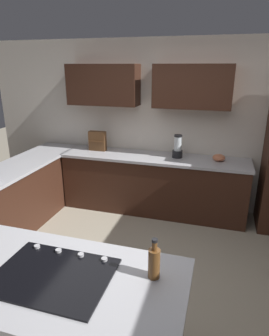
# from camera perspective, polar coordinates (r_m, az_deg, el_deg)

# --- Properties ---
(ground_plane) EXTENTS (14.00, 14.00, 0.00)m
(ground_plane) POSITION_cam_1_polar(r_m,az_deg,el_deg) (3.40, -1.82, -21.09)
(ground_plane) COLOR #9E937F
(wall_back) EXTENTS (6.00, 0.44, 2.60)m
(wall_back) POSITION_cam_1_polar(r_m,az_deg,el_deg) (4.66, 5.26, 9.72)
(wall_back) COLOR silver
(wall_back) RESTS_ON ground
(lower_cabinets_back) EXTENTS (2.80, 0.60, 0.86)m
(lower_cabinets_back) POSITION_cam_1_polar(r_m,az_deg,el_deg) (4.64, 3.60, -3.32)
(lower_cabinets_back) COLOR #381E14
(lower_cabinets_back) RESTS_ON ground
(countertop_back) EXTENTS (2.84, 0.64, 0.04)m
(countertop_back) POSITION_cam_1_polar(r_m,az_deg,el_deg) (4.48, 3.72, 2.00)
(countertop_back) COLOR #B2B2B7
(countertop_back) RESTS_ON lower_cabinets_back
(lower_cabinets_side) EXTENTS (0.60, 2.90, 0.86)m
(lower_cabinets_side) POSITION_cam_1_polar(r_m,az_deg,el_deg) (4.39, -22.81, -6.24)
(lower_cabinets_side) COLOR #381E14
(lower_cabinets_side) RESTS_ON ground
(countertop_side) EXTENTS (0.64, 2.94, 0.04)m
(countertop_side) POSITION_cam_1_polar(r_m,az_deg,el_deg) (4.23, -23.58, -0.70)
(countertop_side) COLOR #B2B2B7
(countertop_side) RESTS_ON lower_cabinets_side
(island_base) EXTENTS (1.67, 0.82, 0.86)m
(island_base) POSITION_cam_1_polar(r_m,az_deg,el_deg) (2.44, -14.43, -28.20)
(island_base) COLOR #381E14
(island_base) RESTS_ON ground
(island_top) EXTENTS (1.75, 0.90, 0.04)m
(island_top) POSITION_cam_1_polar(r_m,az_deg,el_deg) (2.13, -15.48, -19.92)
(island_top) COLOR #B2B2B7
(island_top) RESTS_ON island_base
(cooktop) EXTENTS (0.76, 0.56, 0.03)m
(cooktop) POSITION_cam_1_polar(r_m,az_deg,el_deg) (2.12, -15.46, -19.25)
(cooktop) COLOR black
(cooktop) RESTS_ON island_top
(blender) EXTENTS (0.15, 0.15, 0.34)m
(blender) POSITION_cam_1_polar(r_m,az_deg,el_deg) (4.42, 8.35, 3.87)
(blender) COLOR black
(blender) RESTS_ON countertop_back
(mixing_bowl) EXTENTS (0.18, 0.18, 0.10)m
(mixing_bowl) POSITION_cam_1_polar(r_m,az_deg,el_deg) (4.41, 16.01, 1.94)
(mixing_bowl) COLOR #CC724C
(mixing_bowl) RESTS_ON countertop_back
(spice_rack) EXTENTS (0.28, 0.11, 0.31)m
(spice_rack) POSITION_cam_1_polar(r_m,az_deg,el_deg) (4.80, -7.18, 5.22)
(spice_rack) COLOR brown
(spice_rack) RESTS_ON countertop_back
(second_bottle) EXTENTS (0.08, 0.08, 0.28)m
(second_bottle) POSITION_cam_1_polar(r_m,az_deg,el_deg) (1.98, 3.81, -17.73)
(second_bottle) COLOR brown
(second_bottle) RESTS_ON island_top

